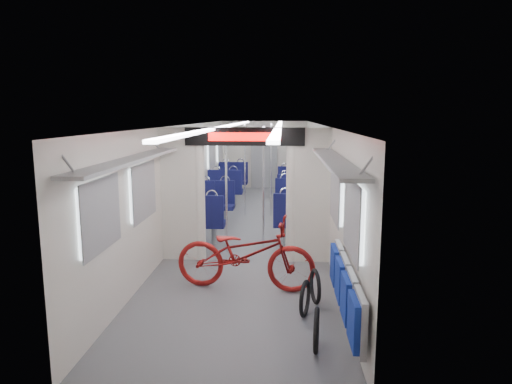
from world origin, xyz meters
TOP-DOWN VIEW (x-y plane):
  - carriage at (0.00, -0.27)m, footprint 12.00×12.02m
  - bicycle at (0.11, -3.37)m, footprint 2.10×0.94m
  - flip_bench at (1.35, -4.77)m, footprint 0.12×2.14m
  - bike_hoop_a at (1.01, -5.13)m, footprint 0.11×0.50m
  - bike_hoop_b at (0.93, -4.26)m, footprint 0.18×0.47m
  - bike_hoop_c at (1.09, -3.85)m, footprint 0.13×0.48m
  - seat_bay_near_left at (-0.93, -0.23)m, footprint 0.91×2.09m
  - seat_bay_near_right at (0.93, -0.04)m, footprint 0.94×2.22m
  - seat_bay_far_left at (-0.93, 3.63)m, footprint 0.94×2.21m
  - seat_bay_far_right at (0.93, 3.25)m, footprint 0.88×1.93m
  - stanchion_near_left at (-0.38, -1.58)m, footprint 0.04×0.04m
  - stanchion_near_right at (0.28, -1.19)m, footprint 0.04×0.04m
  - stanchion_far_left at (-0.30, 1.53)m, footprint 0.04×0.04m
  - stanchion_far_right at (0.35, 1.52)m, footprint 0.04×0.04m

SIDE VIEW (x-z plane):
  - bike_hoop_b at x=0.93m, z-range -0.03..0.45m
  - bike_hoop_c at x=1.09m, z-range -0.03..0.46m
  - bike_hoop_a at x=1.01m, z-range -0.03..0.47m
  - seat_bay_far_right at x=0.93m, z-range 0.00..1.05m
  - bicycle at x=0.11m, z-range 0.00..1.07m
  - seat_bay_near_left at x=-0.93m, z-range -0.01..1.10m
  - seat_bay_far_left at x=-0.93m, z-range -0.01..1.13m
  - seat_bay_near_right at x=0.93m, z-range -0.01..1.13m
  - flip_bench at x=1.35m, z-range 0.30..0.86m
  - stanchion_near_left at x=-0.38m, z-range 0.00..2.30m
  - stanchion_near_right at x=0.28m, z-range 0.00..2.30m
  - stanchion_far_left at x=-0.30m, z-range 0.00..2.30m
  - stanchion_far_right at x=0.35m, z-range 0.00..2.30m
  - carriage at x=0.00m, z-range 0.35..2.66m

